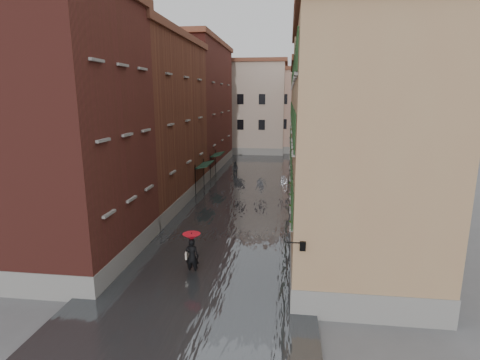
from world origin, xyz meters
The scene contains 16 objects.
ground centered at (0.00, 0.00, 0.00)m, with size 120.00×120.00×0.00m, color #5B5B5D.
floodwater centered at (0.00, 13.00, 0.10)m, with size 10.00×60.00×0.20m, color #44474B.
building_left_near centered at (-7.00, -2.00, 6.50)m, with size 6.00×8.00×13.00m, color maroon.
building_left_mid centered at (-7.00, 9.00, 6.25)m, with size 6.00×14.00×12.50m, color brown.
building_left_far centered at (-7.00, 24.00, 7.00)m, with size 6.00×16.00×14.00m, color maroon.
building_right_near centered at (7.00, -2.00, 5.75)m, with size 6.00×8.00×11.50m, color #A57955.
building_right_mid centered at (7.00, 9.00, 6.50)m, with size 6.00×14.00×13.00m, color tan.
building_right_far centered at (7.00, 24.00, 5.75)m, with size 6.00×16.00×11.50m, color #A57955.
building_end_cream centered at (-3.00, 38.00, 6.50)m, with size 12.00×9.00×13.00m, color #B09C8C.
building_end_pink centered at (6.00, 40.00, 6.00)m, with size 10.00×9.00×12.00m, color tan.
awning_near centered at (-3.48, 12.50, 2.47)m, with size 1.09×3.27×2.80m.
awning_far centered at (-3.49, 18.42, 2.46)m, with size 1.09×2.87×2.80m.
wall_lantern centered at (4.33, -6.00, 3.01)m, with size 0.71×0.22×0.35m.
window_planters centered at (4.12, -0.84, 3.51)m, with size 0.59×7.91×0.84m.
pedestrian_main centered at (-0.68, -2.91, 1.20)m, with size 0.88×0.88×2.06m.
pedestrian_far centered at (-1.83, 19.93, 0.77)m, with size 0.75×0.58×1.54m, color black.
Camera 1 is at (3.71, -19.09, 8.37)m, focal length 28.00 mm.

